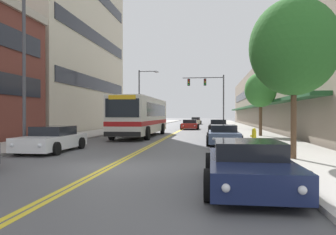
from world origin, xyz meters
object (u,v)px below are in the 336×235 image
Objects in this scene: city_bus at (142,115)px; car_navy_parked_right_foreground at (248,165)px; street_lamp_left_far at (142,94)px; car_slate_blue_parked_right_mid at (223,135)px; car_white_parked_left_far at (52,140)px; car_silver_parked_left_mid at (146,124)px; car_beige_moving_lead at (196,121)px; fire_hydrant at (254,136)px; traffic_signal_mast at (210,91)px; street_tree_right_near at (294,47)px; street_tree_right_mid at (261,90)px; street_lamp_left_near at (31,41)px; car_red_moving_second at (190,125)px; car_black_parked_right_far at (218,126)px.

city_bus reaches higher than car_navy_parked_right_foreground.
street_lamp_left_far is (-9.31, 31.43, 3.86)m from car_navy_parked_right_foreground.
car_white_parked_left_far is at bearing -149.02° from car_slate_blue_parked_right_mid.
car_beige_moving_lead is at bearing 77.71° from car_silver_parked_left_mid.
car_white_parked_left_far is 9.93m from car_slate_blue_parked_right_mid.
car_silver_parked_left_mid is 22.40m from fire_hydrant.
car_white_parked_left_far is at bearing -158.50° from fire_hydrant.
city_bus is at bearing 80.35° from car_white_parked_left_far.
car_slate_blue_parked_right_mid is 24.38m from traffic_signal_mast.
car_slate_blue_parked_right_mid is 8.54m from street_tree_right_near.
car_beige_moving_lead is 36.19m from street_tree_right_mid.
fire_hydrant is (10.21, 4.02, 0.00)m from car_white_parked_left_far.
car_white_parked_left_far is at bearing 141.34° from car_navy_parked_right_foreground.
car_navy_parked_right_foreground is 19.12m from street_tree_right_mid.
car_slate_blue_parked_right_mid is 1.03× the size of car_beige_moving_lead.
street_lamp_left_near is at bearing -90.12° from street_lamp_left_far.
car_silver_parked_left_mid is at bearing -164.88° from car_red_moving_second.
car_white_parked_left_far is at bearing -104.79° from traffic_signal_mast.
car_navy_parked_right_foreground is (8.73, -30.85, -0.10)m from car_silver_parked_left_mid.
car_silver_parked_left_mid is 0.59× the size of traffic_signal_mast.
car_black_parked_right_far is at bearing 64.54° from street_lamp_left_near.
car_black_parked_right_far is 11.35m from traffic_signal_mast.
car_black_parked_right_far is 4.62× the size of fire_hydrant.
traffic_signal_mast is (-0.98, 35.99, 4.49)m from car_navy_parked_right_foreground.
car_navy_parked_right_foreground is 1.08× the size of car_red_moving_second.
city_bus is 11.95m from car_white_parked_left_far.
car_slate_blue_parked_right_mid is (6.53, -6.60, -1.22)m from city_bus.
car_red_moving_second is at bearing 8.27° from street_lamp_left_far.
car_slate_blue_parked_right_mid is 0.98× the size of street_tree_right_mid.
traffic_signal_mast reaches higher than car_black_parked_right_far.
street_lamp_left_far is 17.82m from street_tree_right_mid.
street_tree_right_mid is at bearing 44.94° from car_white_parked_left_far.
street_tree_right_near reaches higher than car_slate_blue_parked_right_mid.
city_bus reaches higher than car_beige_moving_lead.
street_lamp_left_near reaches higher than car_white_parked_left_far.
street_lamp_left_near is (-0.63, -24.65, 4.63)m from car_silver_parked_left_mid.
car_white_parked_left_far is (-1.99, -11.72, -1.20)m from city_bus.
car_slate_blue_parked_right_mid is at bearing -45.35° from city_bus.
car_silver_parked_left_mid reaches higher than fire_hydrant.
car_beige_moving_lead reaches higher than car_navy_parked_right_foreground.
car_black_parked_right_far reaches higher than car_white_parked_left_far.
city_bus is 13.32m from street_lamp_left_far.
street_lamp_left_far is at bearing 113.43° from street_tree_right_near.
car_beige_moving_lead is at bearing 96.85° from street_tree_right_near.
car_red_moving_second is 0.60× the size of street_lamp_left_far.
car_slate_blue_parked_right_mid is at bearing 30.98° from car_white_parked_left_far.
car_beige_moving_lead is 0.65× the size of street_lamp_left_far.
traffic_signal_mast is at bearing 71.87° from city_bus.
city_bus is at bearing 179.74° from street_tree_right_mid.
city_bus is at bearing -108.13° from traffic_signal_mast.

